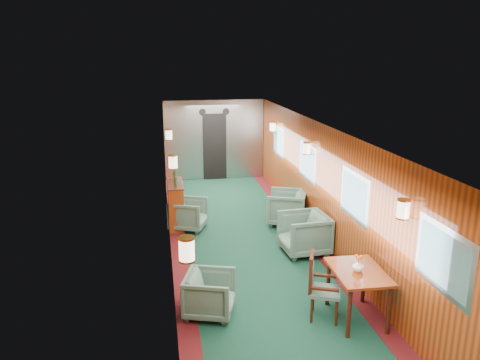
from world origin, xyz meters
The scene contains 12 objects.
room centered at (0.00, 0.00, 1.63)m, with size 12.00×12.10×2.40m.
bulkhead centered at (0.00, 5.91, 1.18)m, with size 2.98×0.17×2.39m.
windows_right centered at (1.49, 0.25, 1.45)m, with size 0.02×8.60×0.80m.
wall_sconces centered at (0.00, 0.57, 1.79)m, with size 2.97×7.97×0.25m.
dining_table centered at (1.06, -2.26, 0.64)m, with size 0.74×1.03×0.76m.
side_chair centered at (0.53, -2.13, 0.53)m, with size 0.56×0.57×0.98m.
credenza centered at (-1.34, 2.03, 0.50)m, with size 0.34×1.10×1.26m.
flower_vase centered at (1.04, -2.28, 0.84)m, with size 0.16×0.16×0.17m, color white.
armchair_left_near centered at (-1.00, -1.78, 0.32)m, with size 0.68×0.70×0.64m, color #1B4037.
armchair_left_far centered at (-1.08, 1.75, 0.34)m, with size 0.72×0.74×0.67m, color #1B4037.
armchair_right_near centered at (1.01, 0.10, 0.39)m, with size 0.84×0.86×0.78m, color #1B4037.
armchair_right_far centered at (1.11, 1.70, 0.38)m, with size 0.81×0.84×0.76m, color #1B4037.
Camera 1 is at (-1.62, -7.91, 3.72)m, focal length 35.00 mm.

